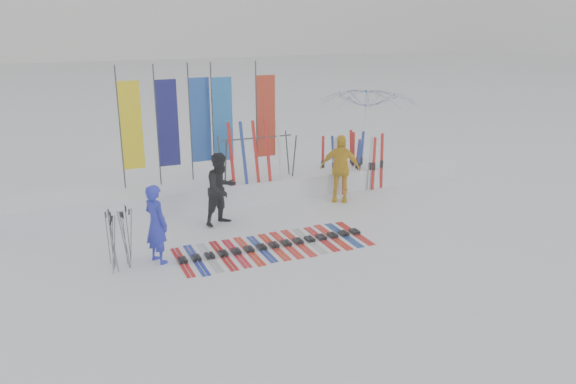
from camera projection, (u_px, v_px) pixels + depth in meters
name	position (u px, v px, depth m)	size (l,w,h in m)	color
ground	(309.00, 258.00, 12.02)	(120.00, 120.00, 0.00)	white
snow_bank	(240.00, 187.00, 15.96)	(14.00, 1.60, 0.60)	white
person_blue	(156.00, 224.00, 11.60)	(0.62, 0.41, 1.69)	#212AC1
person_black	(221.00, 189.00, 13.75)	(0.88, 0.69, 1.82)	black
person_yellow	(340.00, 168.00, 15.49)	(1.10, 0.46, 1.88)	#EAB40F
tent_canopy	(367.00, 131.00, 17.98)	(3.15, 3.21, 2.89)	white
ski_row	(274.00, 246.00, 12.58)	(4.33, 1.70, 0.07)	red
pole_cluster	(119.00, 239.00, 11.42)	(0.55, 0.56, 1.26)	#595B60
feather_flags	(198.00, 121.00, 15.15)	(4.29, 0.18, 3.20)	#383A3F
ski_rack	(258.00, 152.00, 15.44)	(2.04, 0.80, 1.23)	#383A3F
upright_skis	(349.00, 163.00, 16.58)	(1.69, 1.03, 1.69)	red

